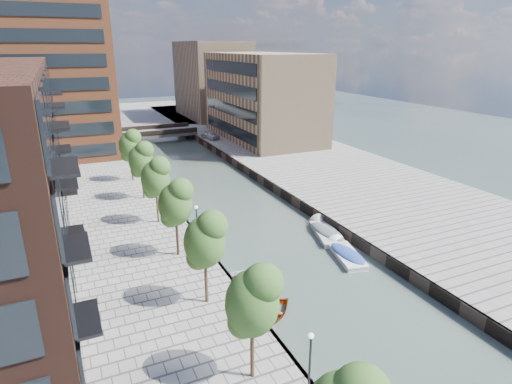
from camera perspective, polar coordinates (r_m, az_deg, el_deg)
water at (r=49.56m, az=-5.13°, el=-0.16°), size 300.00×300.00×0.00m
quay_right at (r=56.43m, az=10.36°, el=2.53°), size 20.00×140.00×1.00m
quay_wall_left at (r=47.87m, az=-12.04°, el=-0.58°), size 0.25×140.00×1.00m
quay_wall_right at (r=51.61m, az=1.25°, el=1.28°), size 0.25×140.00×1.00m
far_closure at (r=106.56m, az=-16.16°, el=9.78°), size 80.00×40.00×1.00m
tower at (r=69.31m, az=-27.12°, el=16.87°), size 18.00×18.00×30.00m
tan_block_near at (r=73.74m, az=0.83°, el=12.61°), size 12.00×25.00×14.00m
tan_block_far at (r=97.70m, az=-5.89°, el=14.67°), size 12.00×20.00×16.00m
bridge at (r=79.19m, az=-13.00°, el=7.73°), size 13.00×6.00×1.30m
tree_1 at (r=19.94m, az=-0.53°, el=-14.08°), size 2.50×2.50×5.95m
tree_2 at (r=25.70m, az=-6.91°, el=-6.20°), size 2.50×2.50×5.95m
tree_3 at (r=31.96m, az=-10.76°, el=-1.26°), size 2.50×2.50×5.95m
tree_4 at (r=38.48m, az=-13.32°, el=2.04°), size 2.50×2.50×5.95m
tree_5 at (r=45.14m, az=-15.14°, el=4.37°), size 2.50×2.50×5.95m
tree_6 at (r=51.89m, az=-16.49°, el=6.10°), size 2.50×2.50×5.95m
lamp_0 at (r=19.40m, az=7.17°, el=-21.98°), size 0.24×0.24×4.12m
lamp_1 at (r=32.02m, az=-7.87°, el=-4.52°), size 0.24×0.24×4.12m
lamp_2 at (r=46.76m, az=-13.60°, el=2.72°), size 0.24×0.24×4.12m
sloop_1 at (r=31.10m, az=-1.92°, el=-12.39°), size 5.16×4.43×0.90m
sloop_2 at (r=27.97m, az=1.26°, el=-16.38°), size 5.48×4.73×0.95m
sloop_3 at (r=31.67m, az=-1.61°, el=-11.75°), size 4.72×3.94×0.84m
sloop_4 at (r=52.01m, az=-10.84°, el=0.50°), size 5.20×4.25×0.94m
motorboat_3 at (r=35.70m, az=11.79°, el=-8.05°), size 2.84×5.22×1.65m
motorboat_4 at (r=39.28m, az=9.21°, el=-5.26°), size 3.35×5.77×1.82m
car at (r=74.15m, az=-6.13°, el=7.62°), size 2.55×4.43×1.42m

